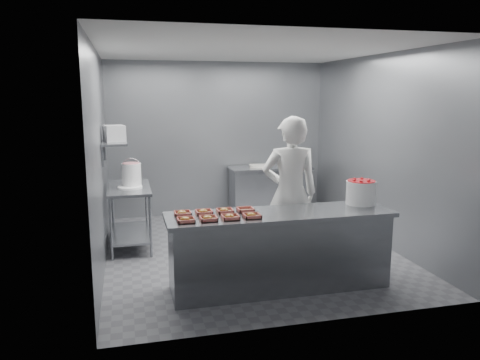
# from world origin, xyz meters

# --- Properties ---
(floor) EXTENTS (4.50, 4.50, 0.00)m
(floor) POSITION_xyz_m (0.00, 0.00, 0.00)
(floor) COLOR #4C4C51
(floor) RESTS_ON ground
(ceiling) EXTENTS (4.50, 4.50, 0.00)m
(ceiling) POSITION_xyz_m (0.00, 0.00, 2.80)
(ceiling) COLOR white
(ceiling) RESTS_ON wall_back
(wall_back) EXTENTS (4.00, 0.04, 2.80)m
(wall_back) POSITION_xyz_m (0.00, 2.25, 1.40)
(wall_back) COLOR slate
(wall_back) RESTS_ON ground
(wall_left) EXTENTS (0.04, 4.50, 2.80)m
(wall_left) POSITION_xyz_m (-2.00, 0.00, 1.40)
(wall_left) COLOR slate
(wall_left) RESTS_ON ground
(wall_right) EXTENTS (0.04, 4.50, 2.80)m
(wall_right) POSITION_xyz_m (2.00, 0.00, 1.40)
(wall_right) COLOR slate
(wall_right) RESTS_ON ground
(service_counter) EXTENTS (2.60, 0.70, 0.90)m
(service_counter) POSITION_xyz_m (0.00, -1.35, 0.45)
(service_counter) COLOR slate
(service_counter) RESTS_ON ground
(prep_table) EXTENTS (0.60, 1.20, 0.90)m
(prep_table) POSITION_xyz_m (-1.65, 0.60, 0.59)
(prep_table) COLOR slate
(prep_table) RESTS_ON ground
(back_counter) EXTENTS (1.50, 0.60, 0.90)m
(back_counter) POSITION_xyz_m (0.90, 1.90, 0.45)
(back_counter) COLOR slate
(back_counter) RESTS_ON ground
(wall_shelf) EXTENTS (0.35, 0.90, 0.03)m
(wall_shelf) POSITION_xyz_m (-1.82, 0.60, 1.55)
(wall_shelf) COLOR slate
(wall_shelf) RESTS_ON wall_left
(tray_0) EXTENTS (0.19, 0.18, 0.06)m
(tray_0) POSITION_xyz_m (-1.09, -1.49, 0.92)
(tray_0) COLOR tan
(tray_0) RESTS_ON service_counter
(tray_1) EXTENTS (0.19, 0.18, 0.06)m
(tray_1) POSITION_xyz_m (-0.85, -1.49, 0.92)
(tray_1) COLOR tan
(tray_1) RESTS_ON service_counter
(tray_2) EXTENTS (0.19, 0.18, 0.06)m
(tray_2) POSITION_xyz_m (-0.61, -1.49, 0.92)
(tray_2) COLOR tan
(tray_2) RESTS_ON service_counter
(tray_3) EXTENTS (0.19, 0.18, 0.06)m
(tray_3) POSITION_xyz_m (-0.37, -1.49, 0.92)
(tray_3) COLOR tan
(tray_3) RESTS_ON service_counter
(tray_4) EXTENTS (0.19, 0.18, 0.06)m
(tray_4) POSITION_xyz_m (-1.09, -1.21, 0.92)
(tray_4) COLOR tan
(tray_4) RESTS_ON service_counter
(tray_5) EXTENTS (0.19, 0.18, 0.06)m
(tray_5) POSITION_xyz_m (-0.85, -1.21, 0.92)
(tray_5) COLOR tan
(tray_5) RESTS_ON service_counter
(tray_6) EXTENTS (0.19, 0.18, 0.06)m
(tray_6) POSITION_xyz_m (-0.61, -1.21, 0.92)
(tray_6) COLOR tan
(tray_6) RESTS_ON service_counter
(tray_7) EXTENTS (0.19, 0.18, 0.04)m
(tray_7) POSITION_xyz_m (-0.37, -1.21, 0.92)
(tray_7) COLOR tan
(tray_7) RESTS_ON service_counter
(worker) EXTENTS (0.77, 0.56, 1.96)m
(worker) POSITION_xyz_m (0.33, -0.75, 0.98)
(worker) COLOR silver
(worker) RESTS_ON ground
(strawberry_tub) EXTENTS (0.36, 0.36, 0.29)m
(strawberry_tub) POSITION_xyz_m (1.08, -1.20, 1.06)
(strawberry_tub) COLOR white
(strawberry_tub) RESTS_ON service_counter
(glaze_bucket) EXTENTS (0.29, 0.27, 0.42)m
(glaze_bucket) POSITION_xyz_m (-1.61, 0.57, 1.08)
(glaze_bucket) COLOR white
(glaze_bucket) RESTS_ON prep_table
(bucket_lid) EXTENTS (0.35, 0.35, 0.03)m
(bucket_lid) POSITION_xyz_m (-1.64, 0.48, 0.91)
(bucket_lid) COLOR white
(bucket_lid) RESTS_ON prep_table
(rag) EXTENTS (0.14, 0.12, 0.02)m
(rag) POSITION_xyz_m (-1.66, 0.85, 0.91)
(rag) COLOR #CCB28C
(rag) RESTS_ON prep_table
(appliance) EXTENTS (0.33, 0.35, 0.23)m
(appliance) POSITION_xyz_m (-1.82, 0.59, 1.68)
(appliance) COLOR gray
(appliance) RESTS_ON wall_shelf
(paper_stack) EXTENTS (0.34, 0.27, 0.05)m
(paper_stack) POSITION_xyz_m (0.67, 1.90, 0.92)
(paper_stack) COLOR silver
(paper_stack) RESTS_ON back_counter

